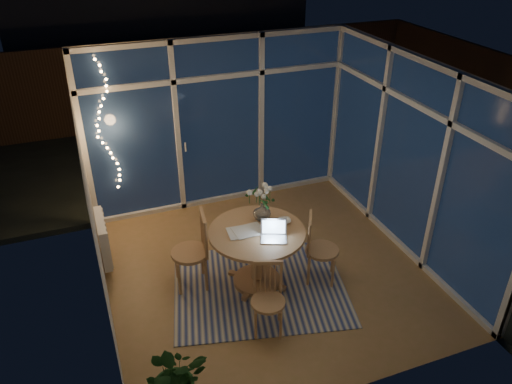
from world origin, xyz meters
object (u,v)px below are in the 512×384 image
at_px(dining_table, 257,258).
at_px(chair_front, 268,300).
at_px(laptop, 274,231).
at_px(chair_right, 322,249).
at_px(chair_left, 190,251).
at_px(flower_vase, 262,212).

bearing_deg(dining_table, chair_front, -102.10).
bearing_deg(laptop, chair_right, 23.26).
distance_m(chair_left, chair_right, 1.62).
relative_size(chair_right, laptop, 3.11).
bearing_deg(chair_left, chair_front, 36.86).
height_order(dining_table, laptop, laptop).
distance_m(chair_left, chair_front, 1.21).
bearing_deg(chair_right, flower_vase, 84.21).
xyz_separation_m(chair_left, chair_right, (1.55, -0.47, -0.05)).
bearing_deg(dining_table, chair_left, 161.36).
distance_m(chair_right, laptop, 0.79).
bearing_deg(chair_left, laptop, 68.51).
bearing_deg(chair_front, chair_right, 51.36).
relative_size(chair_right, chair_front, 1.10).
bearing_deg(laptop, chair_front, -95.73).
distance_m(laptop, flower_vase, 0.44).
bearing_deg(flower_vase, chair_right, -33.53).
bearing_deg(laptop, flower_vase, 108.36).
bearing_deg(chair_right, dining_table, 102.86).
height_order(dining_table, flower_vase, flower_vase).
distance_m(chair_front, laptop, 0.79).
xyz_separation_m(chair_left, flower_vase, (0.92, -0.05, 0.38)).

